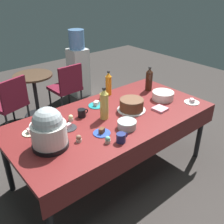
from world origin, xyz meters
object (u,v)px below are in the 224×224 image
object	(u,v)px
dessert_plate_cobalt	(102,132)
cupcake_cocoa	(108,140)
maroon_chair_right	(67,85)
glass_salad_bowl	(127,124)
round_cafe_table	(35,88)
potluck_table	(112,121)
soda_bottle_cola	(149,80)
maroon_chair_left	(10,101)
dessert_plate_white	(192,102)
soda_bottle_ginger_ale	(104,104)
dessert_plate_charcoal	(69,127)
dessert_plate_teal	(96,105)
coffee_mug_navy	(121,138)
ceramic_snack_bowl	(163,95)
cupcake_vanilla	(71,118)
soda_bottle_orange_juice	(109,84)
frosted_layer_cake	(132,105)
water_cooler	(78,66)
coffee_mug_black	(82,113)
dessert_plate_cream	(30,132)
slow_cooker	(49,130)
cupcake_rose	(79,138)

from	to	relation	value
dessert_plate_cobalt	cupcake_cocoa	world-z (taller)	cupcake_cocoa
maroon_chair_right	glass_salad_bowl	bearing A→B (deg)	-103.21
round_cafe_table	potluck_table	bearing A→B (deg)	-88.45
soda_bottle_cola	maroon_chair_left	distance (m)	1.97
dessert_plate_white	soda_bottle_ginger_ale	bearing A→B (deg)	160.00
dessert_plate_charcoal	maroon_chair_right	world-z (taller)	maroon_chair_right
dessert_plate_charcoal	dessert_plate_teal	xyz separation A→B (m)	(0.50, 0.22, 0.00)
dessert_plate_white	soda_bottle_ginger_ale	xyz separation A→B (m)	(-1.02, 0.37, 0.15)
coffee_mug_navy	maroon_chair_left	xyz separation A→B (m)	(-0.29, 2.04, -0.30)
ceramic_snack_bowl	cupcake_vanilla	bearing A→B (deg)	166.84
dessert_plate_cobalt	dessert_plate_white	world-z (taller)	dessert_plate_cobalt
soda_bottle_ginger_ale	soda_bottle_orange_juice	xyz separation A→B (m)	(0.42, 0.44, -0.02)
frosted_layer_cake	water_cooler	distance (m)	2.28
dessert_plate_charcoal	coffee_mug_black	bearing A→B (deg)	25.45
coffee_mug_navy	water_cooler	world-z (taller)	water_cooler
dessert_plate_white	dessert_plate_cream	size ratio (longest dim) A/B	1.22
maroon_chair_left	cupcake_vanilla	bearing A→B (deg)	-84.22
maroon_chair_left	potluck_table	bearing A→B (deg)	-71.96
dessert_plate_cream	potluck_table	bearing A→B (deg)	-16.81
maroon_chair_left	maroon_chair_right	size ratio (longest dim) A/B	1.00
dessert_plate_charcoal	soda_bottle_orange_juice	bearing A→B (deg)	24.68
slow_cooker	cupcake_cocoa	distance (m)	0.52
cupcake_cocoa	soda_bottle_ginger_ale	size ratio (longest dim) A/B	0.20
dessert_plate_cobalt	dessert_plate_white	distance (m)	1.23
frosted_layer_cake	water_cooler	world-z (taller)	water_cooler
frosted_layer_cake	soda_bottle_orange_juice	size ratio (longest dim) A/B	1.02
slow_cooker	cupcake_vanilla	distance (m)	0.48
slow_cooker	maroon_chair_right	world-z (taller)	slow_cooker
cupcake_vanilla	cupcake_cocoa	xyz separation A→B (m)	(0.04, -0.55, 0.00)
coffee_mug_black	water_cooler	xyz separation A→B (m)	(1.21, 1.93, -0.20)
cupcake_vanilla	water_cooler	distance (m)	2.36
slow_cooker	maroon_chair_left	world-z (taller)	slow_cooker
dessert_plate_teal	maroon_chair_left	distance (m)	1.45
cupcake_vanilla	coffee_mug_navy	world-z (taller)	coffee_mug_navy
glass_salad_bowl	dessert_plate_white	bearing A→B (deg)	-4.53
slow_cooker	dessert_plate_white	xyz separation A→B (m)	(1.69, -0.27, -0.16)
potluck_table	water_cooler	world-z (taller)	water_cooler
soda_bottle_cola	coffee_mug_black	distance (m)	1.07
glass_salad_bowl	cupcake_rose	xyz separation A→B (m)	(-0.49, 0.11, -0.01)
maroon_chair_left	maroon_chair_right	world-z (taller)	same
ceramic_snack_bowl	round_cafe_table	bearing A→B (deg)	112.52
frosted_layer_cake	soda_bottle_cola	size ratio (longest dim) A/B	1.01
dessert_plate_cobalt	maroon_chair_left	size ratio (longest dim) A/B	0.19
cupcake_vanilla	maroon_chair_left	distance (m)	1.46
frosted_layer_cake	glass_salad_bowl	bearing A→B (deg)	-140.67
dessert_plate_cream	slow_cooker	bearing A→B (deg)	-80.94
dessert_plate_cream	water_cooler	distance (m)	2.59
glass_salad_bowl	cupcake_rose	world-z (taller)	glass_salad_bowl
coffee_mug_black	coffee_mug_navy	size ratio (longest dim) A/B	0.99
ceramic_snack_bowl	dessert_plate_teal	size ratio (longest dim) A/B	1.40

